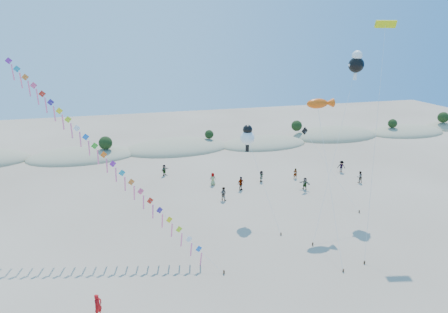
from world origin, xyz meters
TOP-DOWN VIEW (x-y plane):
  - dune_ridge at (1.06, 45.14)m, footprint 145.30×11.49m
  - kite_train at (-10.89, 15.17)m, footprint 18.07×14.64m
  - fish_kite at (11.18, 15.62)m, footprint 4.10×11.31m
  - cartoon_kite_low at (4.29, 18.51)m, footprint 2.45×7.29m
  - cartoon_kite_high at (17.19, 18.95)m, footprint 10.14×10.39m
  - parafoil_kite at (16.64, 13.99)m, footprint 6.81×9.20m
  - dark_kite at (15.00, 22.54)m, footprint 2.69×10.75m
  - flyer_foreground at (-11.39, 4.74)m, footprint 0.77×0.80m
  - beachgoers at (9.66, 25.71)m, footprint 26.88×11.73m

SIDE VIEW (x-z plane):
  - dune_ridge at x=1.06m, z-range -2.67..2.90m
  - beachgoers at x=9.66m, z-range -0.08..1.76m
  - flyer_foreground at x=-11.39m, z-range 0.00..1.84m
  - dark_kite at x=15.00m, z-range 1.66..9.47m
  - cartoon_kite_low at x=4.29m, z-range 3.80..13.96m
  - kite_train at x=-10.89m, z-range 0.37..18.17m
  - fish_kite at x=11.18m, z-range 6.04..19.23m
  - cartoon_kite_high at x=17.19m, z-range 7.49..25.28m
  - parafoil_kite at x=16.64m, z-range 9.50..30.29m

